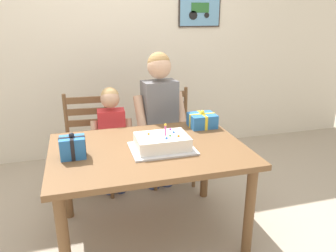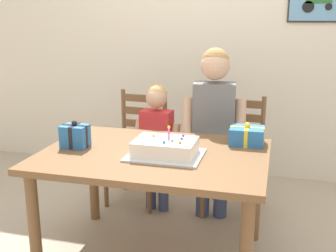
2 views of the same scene
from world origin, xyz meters
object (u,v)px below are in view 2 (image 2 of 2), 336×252
(dining_table, at_px, (154,167))
(gift_box_red_large, at_px, (247,136))
(gift_box_beside_cake, at_px, (75,136))
(chair_left, at_px, (138,147))
(child_older, at_px, (214,118))
(chair_right, at_px, (234,155))
(birthday_cake, at_px, (165,148))
(child_younger, at_px, (157,136))

(dining_table, bearing_deg, gift_box_red_large, 31.25)
(gift_box_beside_cake, bearing_deg, dining_table, 2.51)
(chair_left, relative_size, child_older, 0.70)
(gift_box_beside_cake, height_order, chair_right, chair_right)
(birthday_cake, bearing_deg, chair_left, 118.47)
(gift_box_beside_cake, bearing_deg, child_younger, 65.05)
(chair_left, bearing_deg, child_younger, -36.58)
(chair_right, distance_m, child_older, 0.40)
(chair_left, relative_size, child_younger, 0.90)
(child_younger, bearing_deg, child_older, -0.08)
(dining_table, height_order, child_older, child_older)
(dining_table, xyz_separation_m, birthday_cake, (0.09, -0.05, 0.14))
(birthday_cake, bearing_deg, child_older, 76.78)
(birthday_cake, relative_size, gift_box_red_large, 1.99)
(chair_left, height_order, chair_right, same)
(chair_right, bearing_deg, gift_box_red_large, -76.21)
(birthday_cake, relative_size, child_older, 0.34)
(birthday_cake, xyz_separation_m, child_younger, (-0.27, 0.74, -0.15))
(birthday_cake, distance_m, gift_box_red_large, 0.58)
(child_older, xyz_separation_m, child_younger, (-0.44, 0.00, -0.18))
(chair_left, distance_m, child_younger, 0.31)
(birthday_cake, distance_m, child_younger, 0.80)
(chair_left, bearing_deg, dining_table, -64.67)
(gift_box_beside_cake, height_order, child_older, child_older)
(dining_table, xyz_separation_m, chair_left, (-0.40, 0.84, -0.16))
(gift_box_red_large, distance_m, child_older, 0.45)
(chair_right, relative_size, child_older, 0.70)
(dining_table, height_order, chair_left, chair_left)
(birthday_cake, xyz_separation_m, chair_left, (-0.48, 0.89, -0.30))
(birthday_cake, distance_m, gift_box_beside_cake, 0.60)
(birthday_cake, relative_size, gift_box_beside_cake, 2.48)
(birthday_cake, height_order, gift_box_red_large, birthday_cake)
(chair_left, bearing_deg, gift_box_beside_cake, -97.63)
(dining_table, bearing_deg, chair_right, 64.31)
(dining_table, relative_size, child_younger, 1.34)
(child_older, bearing_deg, dining_table, -110.71)
(birthday_cake, bearing_deg, gift_box_beside_cake, 177.28)
(child_older, height_order, child_younger, child_older)
(child_younger, bearing_deg, dining_table, -74.82)
(birthday_cake, distance_m, child_older, 0.75)
(gift_box_beside_cake, height_order, child_younger, child_younger)
(dining_table, height_order, chair_right, chair_right)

